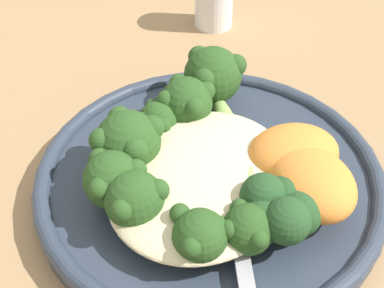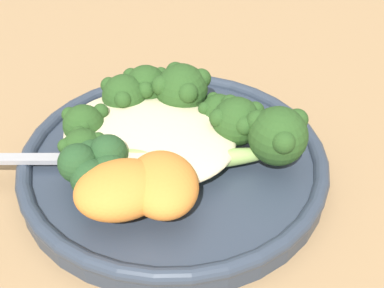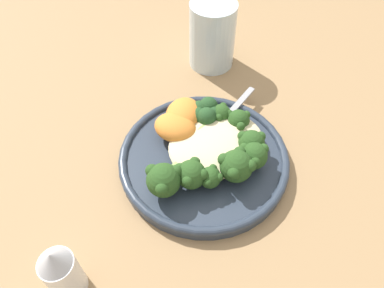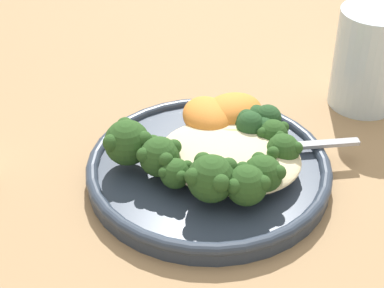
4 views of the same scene
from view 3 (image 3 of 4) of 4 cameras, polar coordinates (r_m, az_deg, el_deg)
ground_plane at (r=0.54m, az=0.02°, el=-1.84°), size 4.00×4.00×0.00m
plate at (r=0.52m, az=1.80°, el=-2.27°), size 0.24×0.24×0.02m
quinoa_mound at (r=0.51m, az=3.73°, el=0.07°), size 0.14×0.11×0.02m
broccoli_stalk_0 at (r=0.47m, az=-3.84°, el=-4.83°), size 0.11×0.09×0.04m
broccoli_stalk_1 at (r=0.48m, az=-0.08°, el=-3.74°), size 0.07×0.09×0.04m
broccoli_stalk_2 at (r=0.49m, az=1.66°, el=-2.79°), size 0.04×0.11×0.03m
broccoli_stalk_3 at (r=0.48m, az=5.71°, el=-2.74°), size 0.06×0.11×0.04m
broccoli_stalk_4 at (r=0.50m, az=8.07°, el=-1.49°), size 0.09×0.10×0.04m
broccoli_stalk_5 at (r=0.51m, az=7.70°, el=0.16°), size 0.10×0.08×0.04m
broccoli_stalk_6 at (r=0.53m, az=5.55°, el=2.62°), size 0.10×0.04×0.03m
broccoli_stalk_7 at (r=0.53m, az=3.04°, el=3.33°), size 0.10×0.05×0.03m
sweet_potato_chunk_0 at (r=0.52m, az=-2.58°, el=2.54°), size 0.08×0.08×0.03m
sweet_potato_chunk_1 at (r=0.54m, az=-1.33°, el=4.56°), size 0.08×0.08×0.03m
kale_tuft at (r=0.54m, az=1.99°, el=4.76°), size 0.05×0.05×0.03m
spoon at (r=0.55m, az=4.36°, el=3.18°), size 0.12×0.08×0.01m
water_glass at (r=0.66m, az=3.10°, el=16.26°), size 0.08×0.08×0.11m
salt_shaker at (r=0.43m, az=-19.26°, el=-17.93°), size 0.04×0.04×0.09m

